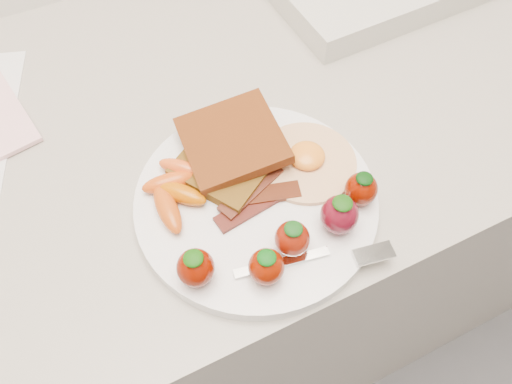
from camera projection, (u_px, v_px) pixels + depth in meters
name	position (u px, v px, depth m)	size (l,w,h in m)	color
counter	(212.00, 264.00, 1.02)	(2.00, 0.60, 0.90)	gray
plate	(256.00, 201.00, 0.56)	(0.27, 0.27, 0.02)	white
toast_lower	(226.00, 163.00, 0.57)	(0.10, 0.10, 0.01)	#39230B
toast_upper	(232.00, 140.00, 0.57)	(0.11, 0.11, 0.01)	#4A1E0D
fried_egg	(306.00, 160.00, 0.57)	(0.14, 0.14, 0.02)	#F7E2B9
bacon_strips	(255.00, 197.00, 0.55)	(0.10, 0.06, 0.01)	black
baby_carrots	(174.00, 190.00, 0.54)	(0.08, 0.10, 0.02)	#D04A10
strawberries	(293.00, 234.00, 0.50)	(0.23, 0.07, 0.05)	#680E00
fork	(324.00, 258.00, 0.51)	(0.16, 0.06, 0.00)	silver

